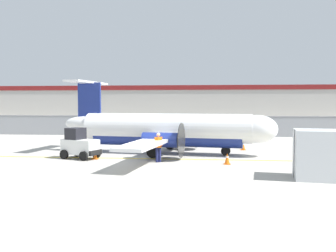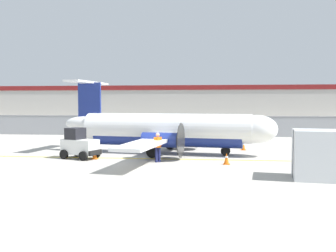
# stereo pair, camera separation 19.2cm
# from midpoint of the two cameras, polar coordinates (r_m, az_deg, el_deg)

# --- Properties ---
(ground_plane) EXTENTS (140.00, 140.00, 0.01)m
(ground_plane) POSITION_cam_midpoint_polar(r_m,az_deg,el_deg) (22.96, -2.93, -5.00)
(ground_plane) COLOR #ADA89E
(perimeter_fence) EXTENTS (98.00, 0.10, 2.10)m
(perimeter_fence) POSITION_cam_midpoint_polar(r_m,az_deg,el_deg) (38.66, 0.74, 0.12)
(perimeter_fence) COLOR gray
(perimeter_fence) RESTS_ON ground
(parking_lot_strip) EXTENTS (98.00, 17.00, 0.12)m
(parking_lot_strip) POSITION_cam_midpoint_polar(r_m,az_deg,el_deg) (50.16, 1.94, -0.32)
(parking_lot_strip) COLOR #38383A
(parking_lot_strip) RESTS_ON ground
(background_building) EXTENTS (91.00, 8.10, 6.50)m
(background_building) POSITION_cam_midpoint_polar(r_m,az_deg,el_deg) (68.51, 3.04, 3.37)
(background_building) COLOR beige
(background_building) RESTS_ON ground
(commuter_airplane) EXTENTS (14.79, 16.06, 4.92)m
(commuter_airplane) POSITION_cam_midpoint_polar(r_m,az_deg,el_deg) (25.08, 0.13, -0.60)
(commuter_airplane) COLOR white
(commuter_airplane) RESTS_ON ground
(baggage_tug) EXTENTS (2.57, 2.02, 1.88)m
(baggage_tug) POSITION_cam_midpoint_polar(r_m,az_deg,el_deg) (23.57, -13.56, -2.78)
(baggage_tug) COLOR silver
(baggage_tug) RESTS_ON ground
(ground_crew_worker) EXTENTS (0.48, 0.48, 1.70)m
(ground_crew_worker) POSITION_cam_midpoint_polar(r_m,az_deg,el_deg) (21.52, -1.74, -3.02)
(ground_crew_worker) COLOR #191E4C
(ground_crew_worker) RESTS_ON ground
(cargo_container) EXTENTS (2.66, 2.31, 2.20)m
(cargo_container) POSITION_cam_midpoint_polar(r_m,az_deg,el_deg) (18.07, 22.21, -4.05)
(cargo_container) COLOR silver
(cargo_container) RESTS_ON ground
(traffic_cone_near_left) EXTENTS (0.36, 0.36, 0.64)m
(traffic_cone_near_left) POSITION_cam_midpoint_polar(r_m,az_deg,el_deg) (27.65, 11.20, -2.97)
(traffic_cone_near_left) COLOR orange
(traffic_cone_near_left) RESTS_ON ground
(traffic_cone_near_right) EXTENTS (0.36, 0.36, 0.64)m
(traffic_cone_near_right) POSITION_cam_midpoint_polar(r_m,az_deg,el_deg) (23.16, -11.29, -4.21)
(traffic_cone_near_right) COLOR orange
(traffic_cone_near_right) RESTS_ON ground
(traffic_cone_far_left) EXTENTS (0.36, 0.36, 0.64)m
(traffic_cone_far_left) POSITION_cam_midpoint_polar(r_m,az_deg,el_deg) (21.06, 8.75, -4.95)
(traffic_cone_far_left) COLOR orange
(traffic_cone_far_left) RESTS_ON ground
(parked_car_0) EXTENTS (4.36, 2.36, 1.58)m
(parked_car_0) POSITION_cam_midpoint_polar(r_m,az_deg,el_deg) (50.38, -12.74, 0.56)
(parked_car_0) COLOR navy
(parked_car_0) RESTS_ON parking_lot_strip
(parked_car_1) EXTENTS (4.39, 2.43, 1.58)m
(parked_car_1) POSITION_cam_midpoint_polar(r_m,az_deg,el_deg) (49.19, -1.89, 0.58)
(parked_car_1) COLOR #B28C19
(parked_car_1) RESTS_ON parking_lot_strip
(parked_car_2) EXTENTS (4.37, 2.39, 1.58)m
(parked_car_2) POSITION_cam_midpoint_polar(r_m,az_deg,el_deg) (46.56, 5.38, 0.40)
(parked_car_2) COLOR black
(parked_car_2) RESTS_ON parking_lot_strip
(parked_car_3) EXTENTS (4.37, 2.38, 1.58)m
(parked_car_3) POSITION_cam_midpoint_polar(r_m,az_deg,el_deg) (48.36, 18.11, 0.36)
(parked_car_3) COLOR navy
(parked_car_3) RESTS_ON parking_lot_strip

